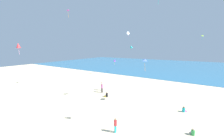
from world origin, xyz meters
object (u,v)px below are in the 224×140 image
at_px(person_3, 115,124).
at_px(person_4, 102,87).
at_px(kite_red, 18,46).
at_px(kite_lime, 203,36).
at_px(person_1, 102,85).
at_px(kite_blue, 145,60).
at_px(kite_magenta, 68,10).
at_px(person_0, 184,110).
at_px(kite_teal, 131,47).
at_px(kite_purple, 115,60).
at_px(person_2, 107,95).
at_px(kite_white, 128,33).
at_px(person_5, 193,132).

height_order(person_3, person_4, person_4).
bearing_deg(kite_red, kite_lime, 41.26).
height_order(person_1, kite_blue, kite_blue).
bearing_deg(person_4, kite_magenta, 121.67).
bearing_deg(kite_magenta, person_3, -26.92).
distance_m(person_0, person_4, 13.24).
bearing_deg(kite_lime, person_1, -148.07).
bearing_deg(kite_blue, kite_teal, 117.99).
bearing_deg(kite_teal, person_1, -82.48).
bearing_deg(person_3, kite_purple, 120.34).
height_order(person_4, kite_purple, kite_purple).
relative_size(person_1, kite_red, 1.03).
bearing_deg(person_0, person_1, 133.60).
bearing_deg(person_2, person_1, -63.55).
distance_m(kite_purple, kite_lime, 19.52).
bearing_deg(kite_purple, person_3, -59.23).
relative_size(kite_teal, kite_red, 0.94).
height_order(person_2, kite_blue, kite_blue).
bearing_deg(kite_red, kite_teal, 81.47).
bearing_deg(person_3, person_0, 55.46).
xyz_separation_m(kite_red, kite_lime, (22.85, 20.05, 1.87)).
bearing_deg(person_4, person_0, -66.28).
distance_m(person_2, kite_teal, 24.29).
bearing_deg(kite_purple, kite_lime, -1.06).
bearing_deg(person_4, kite_teal, 34.26).
bearing_deg(person_3, kite_white, 111.97).
height_order(person_1, kite_purple, kite_purple).
bearing_deg(person_0, kite_white, 92.50).
height_order(person_3, kite_magenta, kite_magenta).
relative_size(person_2, kite_lime, 0.91).
height_order(person_0, person_5, person_0).
xyz_separation_m(kite_teal, kite_magenta, (-3.70, -21.69, 6.59)).
relative_size(person_5, kite_magenta, 0.43).
distance_m(person_1, kite_blue, 10.49).
bearing_deg(kite_white, kite_magenta, -106.77).
bearing_deg(person_2, person_0, 161.60).
distance_m(kite_teal, kite_purple, 10.52).
height_order(person_2, person_5, person_2).
bearing_deg(person_1, kite_white, -125.66).
bearing_deg(person_4, kite_blue, -69.67).
bearing_deg(kite_teal, person_2, -76.49).
bearing_deg(person_2, kite_purple, -88.81).
distance_m(person_4, person_5, 14.95).
bearing_deg(person_5, person_4, 62.25).
bearing_deg(person_3, person_4, 132.33).
relative_size(person_3, kite_blue, 0.84).
bearing_deg(kite_purple, person_2, -65.09).
relative_size(person_4, kite_magenta, 1.09).
xyz_separation_m(person_3, kite_teal, (-11.14, 29.23, 7.74)).
xyz_separation_m(person_2, person_4, (-1.93, 1.34, 0.69)).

